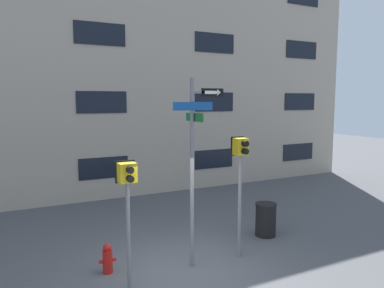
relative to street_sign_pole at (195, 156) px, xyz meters
The scene contains 7 objects.
ground_plane 2.58m from the street_sign_pole, 146.39° to the right, with size 60.00×60.00×0.00m, color #515154.
building_facade 7.80m from the street_sign_pole, 93.51° to the left, with size 24.00×0.63×12.28m.
street_sign_pole is the anchor object (origin of this frame).
pedestrian_signal_left 1.77m from the street_sign_pole, 167.27° to the right, with size 0.40×0.40×2.59m.
pedestrian_signal_right 1.22m from the street_sign_pole, ahead, with size 0.35×0.40×2.91m.
fire_hydrant 2.94m from the street_sign_pole, 163.78° to the left, with size 0.37×0.21×0.66m.
trash_bin 3.45m from the street_sign_pole, 16.55° to the left, with size 0.60×0.60×0.92m.
Camera 1 is at (-3.35, -6.97, 3.77)m, focal length 35.00 mm.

